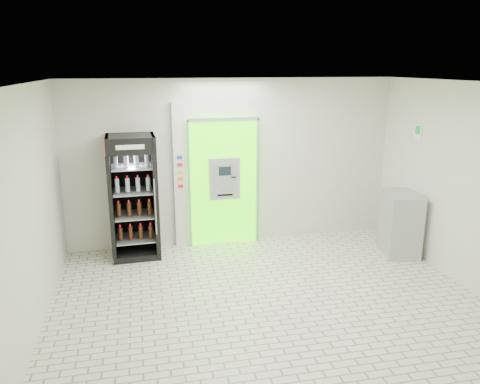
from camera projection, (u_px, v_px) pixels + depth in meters
name	position (u px, v px, depth m)	size (l,w,h in m)	color
ground	(269.00, 302.00, 6.56)	(6.00, 6.00, 0.00)	beige
room_shell	(272.00, 174.00, 6.07)	(6.00, 6.00, 6.00)	beige
atm_assembly	(223.00, 182.00, 8.48)	(1.30, 0.24, 2.33)	#3CF200
pillar	(180.00, 176.00, 8.32)	(0.22, 0.11, 2.60)	silver
beverage_cooler	(134.00, 199.00, 7.94)	(0.81, 0.76, 2.10)	black
steel_cabinet	(400.00, 223.00, 8.16)	(0.73, 0.92, 1.09)	#A1A4A9
exit_sign	(418.00, 132.00, 7.93)	(0.02, 0.22, 0.26)	white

